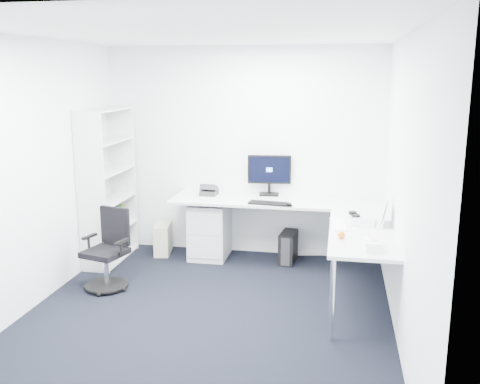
% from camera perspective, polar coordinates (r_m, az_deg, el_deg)
% --- Properties ---
extents(ground, '(4.20, 4.20, 0.00)m').
position_cam_1_polar(ground, '(5.39, -3.73, -13.32)').
color(ground, black).
extents(ceiling, '(4.20, 4.20, 0.00)m').
position_cam_1_polar(ceiling, '(4.87, -4.20, 16.65)').
color(ceiling, white).
extents(wall_back, '(3.60, 0.02, 2.70)m').
position_cam_1_polar(wall_back, '(6.98, 0.38, 4.29)').
color(wall_back, white).
rests_on(wall_back, ground).
extents(wall_front, '(3.60, 0.02, 2.70)m').
position_cam_1_polar(wall_front, '(3.04, -13.98, -6.99)').
color(wall_front, white).
rests_on(wall_front, ground).
extents(wall_left, '(0.02, 4.20, 2.70)m').
position_cam_1_polar(wall_left, '(5.67, -21.84, 1.49)').
color(wall_left, white).
rests_on(wall_left, ground).
extents(wall_right, '(0.02, 4.20, 2.70)m').
position_cam_1_polar(wall_right, '(4.83, 17.18, 0.05)').
color(wall_right, white).
rests_on(wall_right, ground).
extents(l_desk, '(2.77, 1.55, 0.81)m').
position_cam_1_polar(l_desk, '(6.43, 4.10, -5.10)').
color(l_desk, silver).
rests_on(l_desk, ground).
extents(drawer_pedestal, '(0.47, 0.59, 0.72)m').
position_cam_1_polar(drawer_pedestal, '(6.98, -3.24, -4.04)').
color(drawer_pedestal, silver).
rests_on(drawer_pedestal, ground).
extents(bookshelf, '(0.38, 0.97, 1.94)m').
position_cam_1_polar(bookshelf, '(6.91, -13.99, 0.63)').
color(bookshelf, silver).
rests_on(bookshelf, ground).
extents(task_chair, '(0.61, 0.61, 0.89)m').
position_cam_1_polar(task_chair, '(6.10, -14.22, -6.05)').
color(task_chair, black).
rests_on(task_chair, ground).
extents(black_pc_tower, '(0.22, 0.42, 0.39)m').
position_cam_1_polar(black_pc_tower, '(6.84, 5.16, -5.87)').
color(black_pc_tower, black).
rests_on(black_pc_tower, ground).
extents(beige_pc_tower, '(0.26, 0.44, 0.40)m').
position_cam_1_polar(beige_pc_tower, '(7.21, -8.21, -4.96)').
color(beige_pc_tower, beige).
rests_on(beige_pc_tower, ground).
extents(power_strip, '(0.37, 0.14, 0.04)m').
position_cam_1_polar(power_strip, '(7.19, 7.62, -6.48)').
color(power_strip, white).
rests_on(power_strip, ground).
extents(monitor, '(0.57, 0.23, 0.54)m').
position_cam_1_polar(monitor, '(6.88, 3.14, 1.85)').
color(monitor, black).
rests_on(monitor, l_desk).
extents(black_keyboard, '(0.48, 0.22, 0.02)m').
position_cam_1_polar(black_keyboard, '(6.44, 3.03, -1.20)').
color(black_keyboard, black).
rests_on(black_keyboard, l_desk).
extents(mouse, '(0.09, 0.11, 0.03)m').
position_cam_1_polar(mouse, '(6.36, 5.22, -1.38)').
color(mouse, black).
rests_on(mouse, l_desk).
extents(desk_phone, '(0.22, 0.22, 0.15)m').
position_cam_1_polar(desk_phone, '(6.92, -3.31, 0.27)').
color(desk_phone, '#2A2A2C').
rests_on(desk_phone, l_desk).
extents(laptop, '(0.39, 0.39, 0.25)m').
position_cam_1_polar(laptop, '(5.74, 13.12, -2.07)').
color(laptop, silver).
rests_on(laptop, l_desk).
extents(white_keyboard, '(0.19, 0.48, 0.02)m').
position_cam_1_polar(white_keyboard, '(5.64, 10.45, -3.43)').
color(white_keyboard, white).
rests_on(white_keyboard, l_desk).
extents(headphones, '(0.18, 0.23, 0.05)m').
position_cam_1_polar(headphones, '(6.04, 12.11, -2.25)').
color(headphones, black).
rests_on(headphones, l_desk).
extents(orange_fruit, '(0.07, 0.07, 0.07)m').
position_cam_1_polar(orange_fruit, '(5.19, 10.76, -4.53)').
color(orange_fruit, orange).
rests_on(orange_fruit, l_desk).
extents(tissue_box, '(0.15, 0.25, 0.08)m').
position_cam_1_polar(tissue_box, '(4.94, 13.82, -5.47)').
color(tissue_box, white).
rests_on(tissue_box, l_desk).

